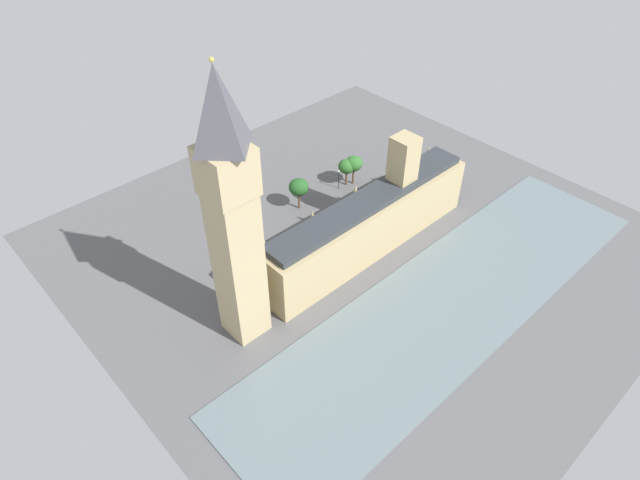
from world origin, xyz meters
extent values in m
plane|color=#565659|center=(0.00, 0.00, 0.00)|extent=(132.58, 132.58, 0.00)
cube|color=slate|center=(-27.83, 0.00, 0.12)|extent=(30.31, 119.32, 0.25)
cube|color=tan|center=(-2.00, 0.00, 7.19)|extent=(10.31, 62.58, 14.38)
cube|color=tan|center=(-2.00, -11.26, 13.82)|extent=(5.68, 5.68, 27.64)
cube|color=#2D3338|center=(-2.00, 0.00, 15.18)|extent=(7.84, 60.07, 1.60)
cone|color=tan|center=(2.76, -28.16, 15.29)|extent=(1.20, 1.20, 1.81)
cone|color=tan|center=(2.76, -14.08, 15.55)|extent=(1.20, 1.20, 2.34)
cone|color=tan|center=(2.76, 0.00, 15.93)|extent=(1.20, 1.20, 3.09)
cone|color=tan|center=(2.76, 14.08, 15.53)|extent=(1.20, 1.20, 2.30)
cone|color=tan|center=(2.76, 28.16, 15.34)|extent=(1.20, 1.20, 1.91)
cube|color=tan|center=(-2.12, 38.24, 17.91)|extent=(7.80, 7.80, 35.82)
cube|color=tan|center=(-2.12, 38.24, 40.55)|extent=(8.57, 8.57, 9.47)
cylinder|color=silver|center=(2.32, 38.24, 40.55)|extent=(0.25, 5.92, 5.92)
torus|color=black|center=(2.32, 38.24, 40.55)|extent=(0.24, 6.16, 6.16)
cylinder|color=silver|center=(-2.12, 33.80, 40.55)|extent=(5.92, 0.25, 5.92)
torus|color=black|center=(-2.12, 33.80, 40.55)|extent=(6.16, 0.24, 6.16)
pyramid|color=#4C4C54|center=(-2.12, 38.24, 52.54)|extent=(8.57, 8.57, 14.51)
sphere|color=gold|center=(-2.12, 38.24, 60.20)|extent=(0.80, 0.80, 0.80)
cube|color=black|center=(13.52, -22.45, 0.72)|extent=(1.92, 4.18, 0.75)
cube|color=black|center=(13.52, -22.66, 1.42)|extent=(1.60, 2.35, 0.65)
cylinder|color=black|center=(12.65, -21.13, 0.34)|extent=(0.26, 0.68, 0.68)
cylinder|color=black|center=(14.36, -21.11, 0.34)|extent=(0.26, 0.68, 0.68)
cylinder|color=black|center=(12.68, -23.79, 0.34)|extent=(0.26, 0.68, 0.68)
cylinder|color=black|center=(14.39, -23.77, 0.34)|extent=(0.26, 0.68, 0.68)
cube|color=#19472D|center=(12.91, -16.12, 0.72)|extent=(2.02, 4.38, 0.75)
cube|color=black|center=(12.92, -15.90, 1.42)|extent=(1.65, 2.47, 0.65)
cylinder|color=black|center=(13.69, -17.53, 0.34)|extent=(0.28, 0.69, 0.68)
cylinder|color=black|center=(12.01, -17.46, 0.34)|extent=(0.28, 0.69, 0.68)
cylinder|color=black|center=(13.81, -14.78, 0.34)|extent=(0.28, 0.69, 0.68)
cylinder|color=black|center=(12.13, -14.71, 0.34)|extent=(0.28, 0.69, 0.68)
cube|color=#B20C0F|center=(10.16, -1.82, 2.65)|extent=(3.33, 10.67, 4.20)
cube|color=black|center=(10.16, -1.82, 2.73)|extent=(3.36, 10.27, 0.70)
cylinder|color=black|center=(9.31, 1.94, 0.55)|extent=(0.44, 1.12, 1.10)
cylinder|color=black|center=(11.60, 1.76, 0.55)|extent=(0.44, 1.12, 1.10)
cylinder|color=black|center=(8.72, -5.39, 0.55)|extent=(0.44, 1.12, 1.10)
cylinder|color=black|center=(11.01, -5.57, 0.55)|extent=(0.44, 1.12, 1.10)
cube|color=navy|center=(12.90, 13.15, 0.72)|extent=(1.94, 4.67, 0.75)
cube|color=black|center=(12.90, 13.38, 1.42)|extent=(1.59, 2.63, 0.65)
cylinder|color=black|center=(13.69, 11.65, 0.34)|extent=(0.27, 0.69, 0.68)
cylinder|color=black|center=(12.03, 11.69, 0.34)|extent=(0.27, 0.69, 0.68)
cylinder|color=black|center=(13.76, 14.60, 0.34)|extent=(0.27, 0.69, 0.68)
cylinder|color=black|center=(12.10, 14.65, 0.34)|extent=(0.27, 0.69, 0.68)
cube|color=silver|center=(12.23, 21.67, 0.72)|extent=(1.99, 4.21, 0.75)
cube|color=black|center=(12.24, 21.87, 1.42)|extent=(1.62, 2.38, 0.65)
cylinder|color=black|center=(12.98, 20.31, 0.34)|extent=(0.28, 0.69, 0.68)
cylinder|color=black|center=(11.35, 20.38, 0.34)|extent=(0.28, 0.69, 0.68)
cylinder|color=black|center=(13.11, 22.95, 0.34)|extent=(0.28, 0.69, 0.68)
cylinder|color=black|center=(11.47, 23.03, 0.34)|extent=(0.28, 0.69, 0.68)
cylinder|color=navy|center=(5.79, 10.90, 0.68)|extent=(0.64, 0.64, 1.35)
sphere|color=tan|center=(5.79, 10.90, 1.48)|extent=(0.26, 0.26, 0.26)
cube|color=gray|center=(5.59, 10.69, 0.74)|extent=(0.29, 0.29, 0.24)
cylinder|color=brown|center=(20.75, -18.27, 2.43)|extent=(0.56, 0.56, 4.86)
ellipsoid|color=#2D6628|center=(20.75, -18.27, 6.78)|extent=(5.11, 5.11, 4.34)
cylinder|color=brown|center=(22.42, 1.32, 2.52)|extent=(0.56, 0.56, 5.03)
ellipsoid|color=#235623|center=(22.42, 1.32, 7.08)|extent=(5.46, 5.46, 4.64)
cylinder|color=brown|center=(21.65, -16.32, 2.22)|extent=(0.56, 0.56, 4.44)
ellipsoid|color=#2D6628|center=(21.65, -16.32, 6.28)|extent=(4.92, 4.92, 4.18)
cylinder|color=black|center=(21.69, -13.20, 2.84)|extent=(0.18, 0.18, 5.68)
sphere|color=#F2EAC6|center=(21.69, -13.20, 5.96)|extent=(0.56, 0.56, 0.56)
camera|label=1|loc=(-71.16, 80.56, 92.80)|focal=30.95mm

